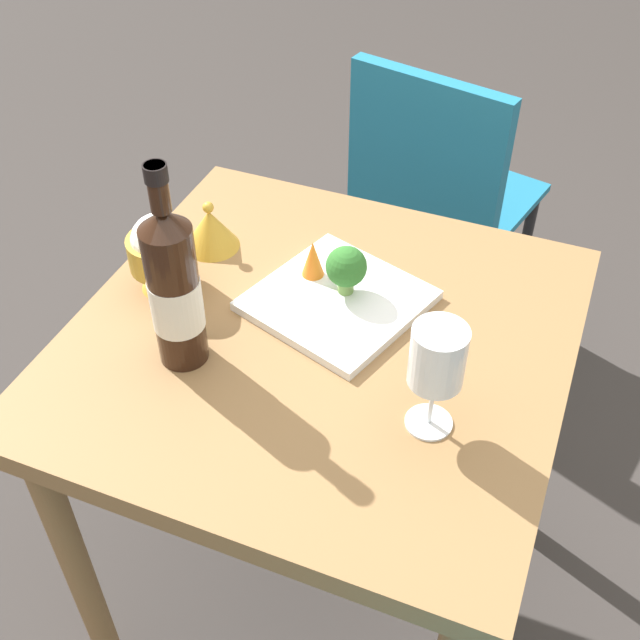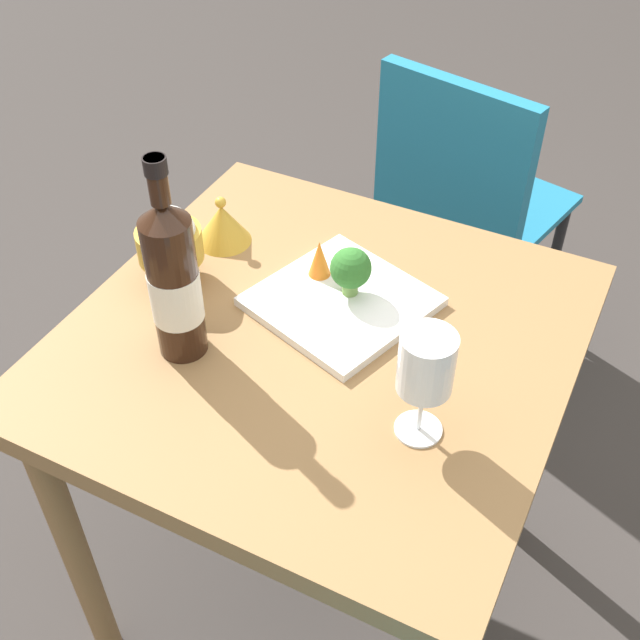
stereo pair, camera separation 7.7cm
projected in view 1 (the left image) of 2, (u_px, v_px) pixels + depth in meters
The scene contains 10 objects.
ground_plane at pixel (320, 580), 1.77m from camera, with size 8.00×8.00×0.00m, color #383330.
dining_table at pixel (320, 380), 1.33m from camera, with size 0.77×0.77×0.75m.
chair_near_window at pixel (436, 187), 1.99m from camera, with size 0.48×0.48×0.85m.
wine_bottle at pixel (174, 289), 1.14m from camera, with size 0.08×0.08×0.34m.
wine_glass at pixel (437, 359), 1.04m from camera, with size 0.08×0.08×0.18m.
rice_bowl at pixel (161, 252), 1.30m from camera, with size 0.11×0.11×0.14m.
rice_bowl_lid at pixel (211, 229), 1.41m from camera, with size 0.10×0.10×0.09m.
serving_plate at pixel (340, 301), 1.31m from camera, with size 0.32×0.32×0.02m.
broccoli_floret at pixel (346, 268), 1.28m from camera, with size 0.07×0.07×0.09m.
carrot_garnish_left at pixel (313, 258), 1.33m from camera, with size 0.04×0.04×0.07m.
Camera 1 is at (0.34, -0.85, 1.62)m, focal length 44.60 mm.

